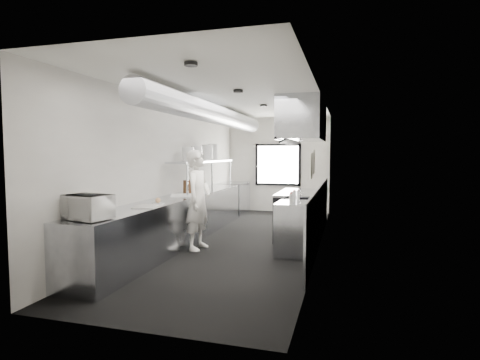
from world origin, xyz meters
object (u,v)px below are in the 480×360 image
Objects in this scene: pass_shelf at (204,162)px; plate_stack_b at (197,153)px; plate_stack_a at (188,154)px; squeeze_bottle_b at (291,198)px; plate_stack_c at (207,153)px; far_work_table at (233,198)px; deli_tub_b at (102,209)px; prep_counter at (178,220)px; line_cook at (198,200)px; deli_tub_a at (94,212)px; exhaust_hood at (303,121)px; cutting_board at (182,196)px; plate_stack_d at (213,152)px; microwave at (88,207)px; squeeze_bottle_a at (291,199)px; knife_block at (189,186)px; small_plate at (158,203)px; range at (299,214)px; bottle_station at (296,228)px; squeeze_bottle_d at (294,196)px; squeeze_bottle_e at (298,195)px; squeeze_bottle_c at (293,197)px.

plate_stack_b reaches higher than pass_shelf.
plate_stack_a is at bearing -92.73° from pass_shelf.
squeeze_bottle_b is at bearing -23.59° from plate_stack_a.
plate_stack_c is (0.00, 1.12, 0.04)m from plate_stack_a.
plate_stack_c is (-0.08, -1.90, 1.31)m from far_work_table.
deli_tub_b is 3.00m from squeeze_bottle_b.
plate_stack_b reaches higher than prep_counter.
line_cook is at bearing -31.12° from prep_counter.
exhaust_hood is at bearing 55.48° from deli_tub_a.
deli_tub_a is 0.22× the size of cutting_board.
plate_stack_b is at bearing -92.33° from plate_stack_d.
plate_stack_c reaches higher than pass_shelf.
squeeze_bottle_a is at bearing 54.07° from microwave.
deli_tub_a is 2.44m from cutting_board.
exhaust_hood reaches higher than line_cook.
exhaust_hood is 2.75m from knife_block.
deli_tub_a is at bearing -102.89° from small_plate.
squeeze_bottle_a is at bearing -87.79° from range.
squeeze_bottle_a is (2.30, -2.05, -0.55)m from pass_shelf.
cutting_board is 1.80× the size of plate_stack_b.
prep_counter is at bearing -83.32° from plate_stack_a.
squeeze_bottle_d is at bearing 111.29° from bottle_station.
knife_block reaches higher than small_plate.
line_cook is at bearing -165.49° from squeeze_bottle_e.
line_cook is 2.10m from deli_tub_a.
cutting_board is 1.48× the size of plate_stack_d.
far_work_table is at bearing 90.00° from prep_counter.
range is 2.28m from line_cook.
exhaust_hood is at bearing -7.47° from pass_shelf.
bottle_station is 2.76× the size of plate_stack_b.
plate_stack_d is at bearing 136.84° from squeeze_bottle_d.
far_work_table is 6.99× the size of squeeze_bottle_e.
squeeze_bottle_a reaches higher than squeeze_bottle_e.
prep_counter is at bearing 96.86° from small_plate.
small_plate is (-2.17, -0.84, 0.46)m from bottle_station.
plate_stack_d reaches higher than knife_block.
squeeze_bottle_c is at bearing -87.74° from range.
knife_block is 1.54× the size of squeeze_bottle_c.
exhaust_hood is 2.39m from bottle_station.
deli_tub_a is at bearing -123.86° from range.
deli_tub_a is at bearing 163.39° from line_cook.
plate_stack_c is 2.08× the size of squeeze_bottle_a.
squeeze_bottle_e is at bearing 41.84° from deli_tub_b.
plate_stack_d is at bearing 90.76° from prep_counter.
prep_counter is 20.30× the size of plate_stack_a.
plate_stack_a is 2.62m from squeeze_bottle_b.
squeeze_bottle_d is (2.32, -1.86, -0.76)m from plate_stack_c.
cutting_board is at bearing -86.94° from pass_shelf.
bottle_station is 3.51m from plate_stack_d.
squeeze_bottle_a is at bearing -16.87° from cutting_board.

